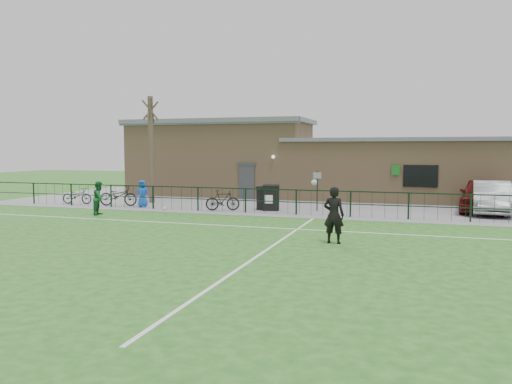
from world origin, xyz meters
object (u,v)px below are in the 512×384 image
(bare_tree, at_px, (151,150))
(car_silver, at_px, (492,197))
(wheelie_bin_right, at_px, (271,198))
(bicycle_a, at_px, (77,196))
(spectator_child, at_px, (142,194))
(outfield_player, at_px, (99,198))
(wheelie_bin_left, at_px, (267,199))
(bicycle_d, at_px, (223,200))
(car_maroon, at_px, (482,195))
(bicycle_c, at_px, (118,196))
(sign_post, at_px, (317,191))
(ball_ground, at_px, (165,209))

(bare_tree, height_order, car_silver, bare_tree)
(wheelie_bin_right, distance_m, bicycle_a, 11.09)
(spectator_child, relative_size, outfield_player, 0.91)
(wheelie_bin_left, xyz_separation_m, bicycle_d, (-2.02, -0.95, -0.04))
(car_maroon, xyz_separation_m, outfield_player, (-17.12, -6.49, -0.06))
(wheelie_bin_left, xyz_separation_m, bicycle_a, (-10.83, -0.68, -0.09))
(spectator_child, bearing_deg, wheelie_bin_left, -8.87)
(bicycle_a, bearing_deg, bicycle_c, -99.91)
(wheelie_bin_right, distance_m, bicycle_d, 2.43)
(sign_post, distance_m, bicycle_d, 4.69)
(car_maroon, relative_size, outfield_player, 3.07)
(bicycle_c, height_order, ball_ground, bicycle_c)
(car_maroon, xyz_separation_m, bicycle_d, (-12.17, -3.38, -0.31))
(wheelie_bin_left, height_order, sign_post, sign_post)
(bicycle_a, xyz_separation_m, spectator_child, (4.27, -0.22, 0.26))
(bare_tree, height_order, bicycle_d, bare_tree)
(wheelie_bin_left, distance_m, bicycle_d, 2.23)
(wheelie_bin_left, relative_size, car_silver, 0.23)
(ball_ground, bearing_deg, bare_tree, 128.99)
(car_maroon, distance_m, outfield_player, 18.31)
(car_maroon, bearing_deg, bicycle_a, -164.97)
(wheelie_bin_left, relative_size, wheelie_bin_right, 0.93)
(outfield_player, bearing_deg, car_silver, -83.73)
(car_silver, relative_size, bicycle_d, 2.77)
(bare_tree, xyz_separation_m, spectator_child, (0.62, -2.05, -2.27))
(wheelie_bin_left, height_order, car_silver, car_silver)
(wheelie_bin_right, distance_m, spectator_child, 6.86)
(car_maroon, distance_m, bicycle_a, 21.22)
(bicycle_a, distance_m, ball_ground, 6.14)
(car_silver, bearing_deg, bare_tree, -172.89)
(spectator_child, xyz_separation_m, ball_ground, (1.76, -0.88, -0.62))
(wheelie_bin_left, bearing_deg, car_maroon, 31.79)
(car_silver, height_order, spectator_child, car_silver)
(wheelie_bin_left, xyz_separation_m, wheelie_bin_right, (0.24, -0.07, 0.04))
(car_maroon, bearing_deg, wheelie_bin_left, -159.95)
(car_maroon, bearing_deg, car_silver, -48.49)
(bare_tree, relative_size, spectator_child, 4.24)
(wheelie_bin_left, height_order, bicycle_d, wheelie_bin_left)
(bare_tree, xyz_separation_m, ball_ground, (2.38, -2.94, -2.90))
(wheelie_bin_left, height_order, bicycle_a, wheelie_bin_left)
(sign_post, relative_size, bicycle_c, 0.97)
(outfield_player, bearing_deg, bicycle_a, 36.18)
(bicycle_c, bearing_deg, spectator_child, -105.01)
(car_silver, xyz_separation_m, bicycle_a, (-21.35, -2.57, -0.32))
(bicycle_d, xyz_separation_m, ball_ground, (-2.78, -0.83, -0.42))
(sign_post, bearing_deg, wheelie_bin_right, -171.82)
(wheelie_bin_left, relative_size, bicycle_c, 0.53)
(bare_tree, bearing_deg, car_maroon, 4.19)
(bicycle_d, bearing_deg, bicycle_a, 64.59)
(bicycle_a, bearing_deg, car_maroon, -89.32)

